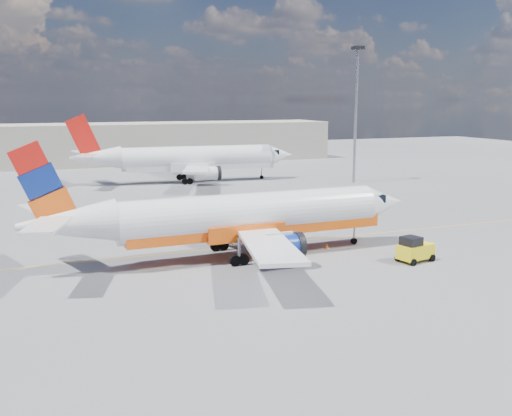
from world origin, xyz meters
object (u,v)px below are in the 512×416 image
object	(u,v)px
gse_tug	(415,249)
traffic_cone	(327,246)
main_jet	(239,217)
second_jet	(190,159)

from	to	relation	value
gse_tug	traffic_cone	world-z (taller)	gse_tug
gse_tug	main_jet	bearing A→B (deg)	139.65
main_jet	second_jet	xyz separation A→B (m)	(7.46, 43.59, 0.23)
main_jet	gse_tug	xyz separation A→B (m)	(12.48, -6.39, -2.35)
gse_tug	second_jet	bearing A→B (deg)	82.52
gse_tug	traffic_cone	size ratio (longest dim) A/B	6.13
gse_tug	traffic_cone	xyz separation A→B (m)	(-4.58, 6.05, -0.73)
main_jet	traffic_cone	size ratio (longest dim) A/B	63.12
main_jet	second_jet	size ratio (longest dim) A/B	0.94
traffic_cone	second_jet	bearing A→B (deg)	90.57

